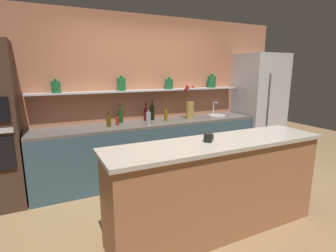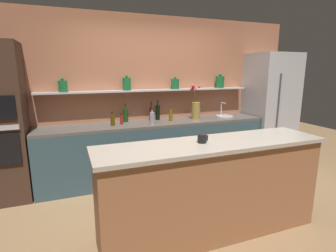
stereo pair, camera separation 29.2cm
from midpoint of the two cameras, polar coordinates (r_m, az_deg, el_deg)
ground_plane at (r=3.47m, az=7.70°, el=-18.02°), size 12.00×12.00×0.00m
back_wall_unit at (r=4.49m, az=-1.68°, el=6.57°), size 5.20×0.28×2.60m
back_counter_unit at (r=4.31m, az=-0.59°, el=-5.12°), size 3.63×0.62×0.92m
island_counter at (r=2.90m, az=12.36°, el=-13.19°), size 2.42×0.61×1.02m
refrigerator at (r=5.35m, az=22.72°, el=3.45°), size 0.81×0.73×2.03m
flower_vase at (r=4.46m, az=7.92°, el=3.73°), size 0.17×0.14×0.58m
sink_fixture at (r=4.79m, az=13.87°, el=2.23°), size 0.31×0.31×0.25m
bottle_oil_0 at (r=4.26m, az=2.58°, el=2.36°), size 0.06×0.06×0.24m
bottle_sauce_1 at (r=4.03m, az=-8.03°, el=1.37°), size 0.05×0.05×0.17m
bottle_spirit_2 at (r=3.98m, az=-1.38°, el=1.72°), size 0.08×0.08×0.24m
bottle_wine_3 at (r=4.22m, az=-7.28°, el=2.33°), size 0.08×0.08×0.30m
bottle_oil_4 at (r=3.95m, az=-9.90°, el=1.19°), size 0.06×0.06×0.21m
bottle_wine_5 at (r=4.36m, az=-0.34°, el=3.03°), size 0.07×0.07×0.34m
bottle_wine_6 at (r=4.30m, az=-1.71°, el=2.73°), size 0.07×0.07×0.31m
coffee_mug at (r=2.67m, az=10.56°, el=-2.71°), size 0.11×0.09×0.09m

